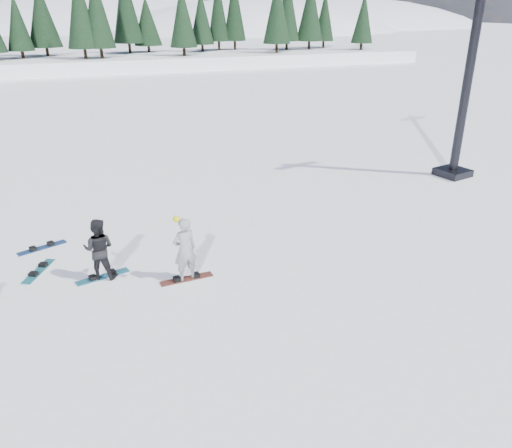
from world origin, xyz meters
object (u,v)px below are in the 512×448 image
(snowboarder_woman, at_px, (185,249))
(snowboard_loose_a, at_px, (39,271))
(lift_tower, at_px, (465,98))
(snowboarder_man, at_px, (99,249))
(snowboard_loose_c, at_px, (42,248))

(snowboarder_woman, distance_m, snowboard_loose_a, 4.47)
(lift_tower, xyz_separation_m, snowboarder_woman, (-13.57, -4.86, -2.53))
(snowboarder_woman, xyz_separation_m, snowboarder_man, (-2.19, 0.99, -0.05))
(snowboarder_man, bearing_deg, snowboarder_woman, 177.00)
(snowboarder_woman, relative_size, snowboard_loose_c, 1.34)
(snowboarder_man, height_order, snowboard_loose_a, snowboarder_man)
(snowboard_loose_a, xyz_separation_m, snowboard_loose_c, (0.09, 1.61, 0.00))
(snowboard_loose_a, bearing_deg, snowboard_loose_c, 23.99)
(lift_tower, relative_size, snowboarder_woman, 4.24)
(lift_tower, relative_size, snowboarder_man, 4.79)
(snowboarder_woman, bearing_deg, snowboard_loose_c, -55.66)
(snowboarder_woman, bearing_deg, lift_tower, -172.42)
(snowboarder_woman, height_order, snowboard_loose_c, snowboarder_woman)
(lift_tower, xyz_separation_m, snowboard_loose_c, (-17.37, -1.26, -3.46))
(lift_tower, bearing_deg, snowboard_loose_c, 173.60)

